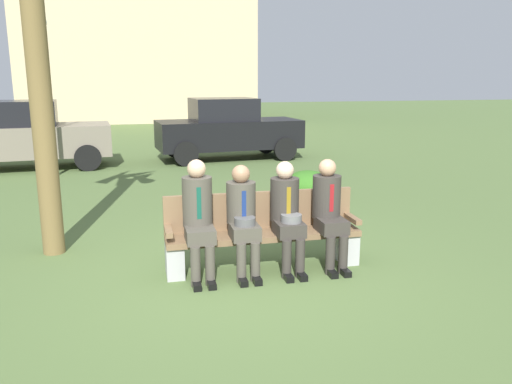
% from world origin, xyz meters
% --- Properties ---
extents(ground_plane, '(80.00, 80.00, 0.00)m').
position_xyz_m(ground_plane, '(0.00, 0.00, 0.00)').
color(ground_plane, '#536A38').
extents(park_bench, '(2.31, 0.44, 0.90)m').
position_xyz_m(park_bench, '(0.27, 0.34, 0.44)').
color(park_bench, brown).
rests_on(park_bench, ground).
extents(seated_man_leftmost, '(0.34, 0.72, 1.34)m').
position_xyz_m(seated_man_leftmost, '(-0.51, 0.21, 0.75)').
color(seated_man_leftmost, '#4C473D').
rests_on(seated_man_leftmost, ground).
extents(seated_man_centerleft, '(0.34, 0.72, 1.26)m').
position_xyz_m(seated_man_centerleft, '(0.00, 0.20, 0.71)').
color(seated_man_centerleft, '#4C473D').
rests_on(seated_man_centerleft, ground).
extents(seated_man_centerright, '(0.34, 0.72, 1.29)m').
position_xyz_m(seated_man_centerright, '(0.53, 0.20, 0.72)').
color(seated_man_centerright, '#38332D').
rests_on(seated_man_centerright, ground).
extents(seated_man_rightmost, '(0.34, 0.72, 1.29)m').
position_xyz_m(seated_man_rightmost, '(1.05, 0.21, 0.72)').
color(seated_man_rightmost, '#38332D').
rests_on(seated_man_rightmost, ground).
extents(shrub_near_bench, '(0.86, 0.79, 0.54)m').
position_xyz_m(shrub_near_bench, '(1.95, 3.58, 0.27)').
color(shrub_near_bench, '#356F20').
rests_on(shrub_near_bench, ground).
extents(parked_car_near, '(4.03, 2.00, 1.68)m').
position_xyz_m(parked_car_near, '(-3.78, 8.23, 0.84)').
color(parked_car_near, slate).
rests_on(parked_car_near, ground).
extents(parked_car_far, '(4.03, 2.01, 1.68)m').
position_xyz_m(parked_car_far, '(1.33, 8.61, 0.84)').
color(parked_car_far, black).
rests_on(parked_car_far, ground).
extents(street_lamp, '(0.24, 0.24, 3.52)m').
position_xyz_m(street_lamp, '(-3.02, 6.99, 2.16)').
color(street_lamp, black).
rests_on(street_lamp, ground).
extents(building_backdrop, '(12.02, 7.92, 9.90)m').
position_xyz_m(building_backdrop, '(-0.75, 24.06, 4.97)').
color(building_backdrop, '#CEB48D').
rests_on(building_backdrop, ground).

